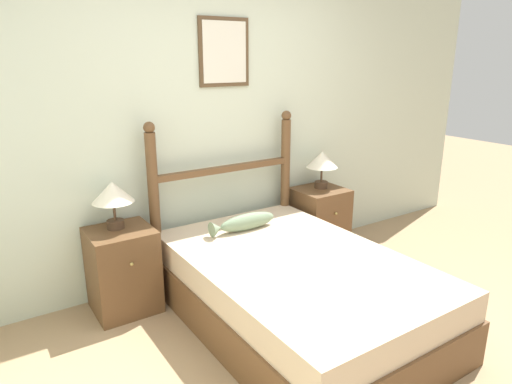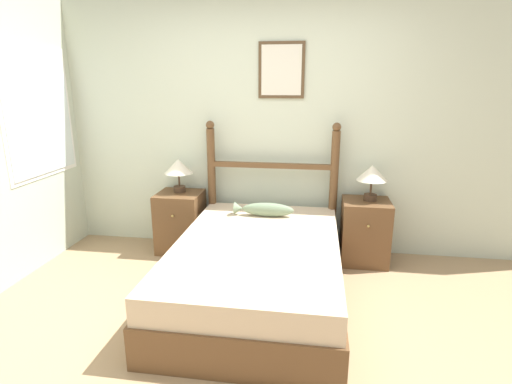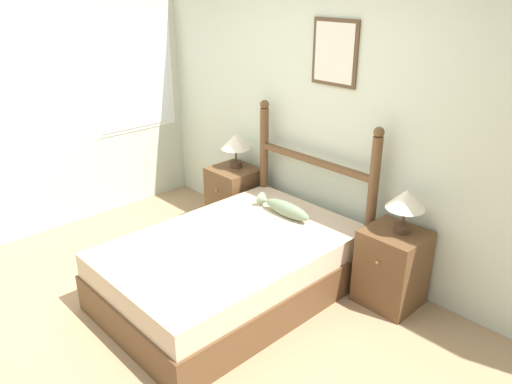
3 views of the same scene
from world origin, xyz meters
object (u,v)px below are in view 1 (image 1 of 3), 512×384
(bed, at_px, (296,291))
(fish_pillow, at_px, (244,223))
(nightstand_right, at_px, (319,221))
(table_lamp_right, at_px, (322,161))
(table_lamp_left, at_px, (113,194))
(nightstand_left, at_px, (123,270))

(bed, distance_m, fish_pillow, 0.71)
(nightstand_right, bearing_deg, table_lamp_right, 41.22)
(bed, height_order, table_lamp_left, table_lamp_left)
(bed, distance_m, nightstand_right, 1.27)
(table_lamp_left, height_order, table_lamp_right, same)
(bed, xyz_separation_m, fish_pillow, (-0.03, 0.63, 0.32))
(table_lamp_right, bearing_deg, nightstand_left, -179.19)
(fish_pillow, bearing_deg, nightstand_left, 166.85)
(bed, height_order, nightstand_left, nightstand_left)
(nightstand_left, distance_m, nightstand_right, 1.88)
(table_lamp_left, bearing_deg, fish_pillow, -15.72)
(nightstand_right, relative_size, fish_pillow, 1.10)
(nightstand_left, xyz_separation_m, table_lamp_left, (-0.01, 0.05, 0.57))
(fish_pillow, bearing_deg, nightstand_right, 12.31)
(bed, relative_size, table_lamp_right, 5.82)
(table_lamp_left, bearing_deg, bed, -43.06)
(bed, bearing_deg, nightstand_right, 41.81)
(table_lamp_right, bearing_deg, bed, -138.21)
(bed, bearing_deg, nightstand_left, 138.19)
(nightstand_right, height_order, fish_pillow, same)
(bed, bearing_deg, fish_pillow, 92.89)
(bed, height_order, table_lamp_right, table_lamp_right)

